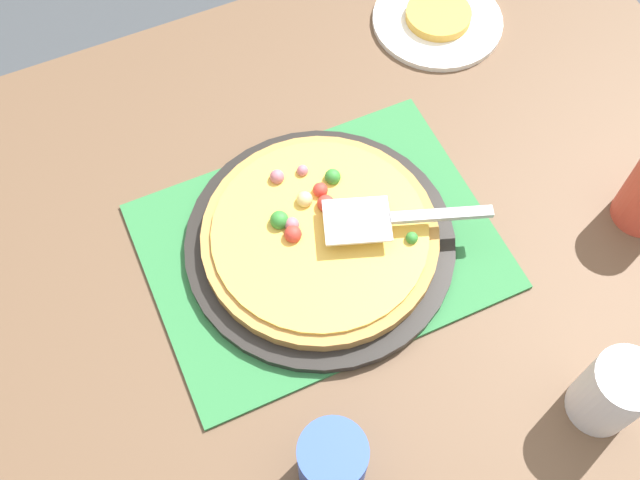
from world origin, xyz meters
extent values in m
plane|color=#3D4247|center=(0.00, 0.00, 0.00)|extent=(8.00, 8.00, 0.00)
cube|color=brown|center=(0.00, 0.00, 0.73)|extent=(1.40, 1.00, 0.03)
cube|color=brown|center=(0.64, 0.44, 0.36)|extent=(0.07, 0.07, 0.72)
cube|color=#2D753D|center=(0.00, 0.00, 0.75)|extent=(0.48, 0.36, 0.01)
cylinder|color=black|center=(0.00, 0.00, 0.76)|extent=(0.38, 0.38, 0.01)
cylinder|color=#B78442|center=(0.00, 0.00, 0.78)|extent=(0.33, 0.33, 0.02)
cylinder|color=#EAB747|center=(0.00, 0.00, 0.79)|extent=(0.30, 0.30, 0.01)
sphere|color=#B76675|center=(-0.03, 0.02, 0.80)|extent=(0.02, 0.02, 0.02)
sphere|color=red|center=(-0.04, 0.01, 0.80)|extent=(0.02, 0.02, 0.02)
sphere|color=#338433|center=(-0.05, 0.04, 0.80)|extent=(0.03, 0.03, 0.03)
sphere|color=#338433|center=(0.11, -0.06, 0.80)|extent=(0.02, 0.02, 0.02)
sphere|color=red|center=(0.02, 0.03, 0.80)|extent=(0.02, 0.02, 0.02)
sphere|color=#B76675|center=(-0.02, 0.10, 0.80)|extent=(0.02, 0.02, 0.02)
sphere|color=#B76675|center=(0.02, 0.10, 0.80)|extent=(0.02, 0.02, 0.02)
sphere|color=#338433|center=(0.05, 0.07, 0.80)|extent=(0.02, 0.02, 0.02)
sphere|color=red|center=(0.03, 0.06, 0.80)|extent=(0.02, 0.02, 0.02)
sphere|color=#E5CC7F|center=(0.00, 0.05, 0.80)|extent=(0.02, 0.02, 0.02)
cylinder|color=white|center=(0.36, 0.31, 0.76)|extent=(0.22, 0.22, 0.01)
cylinder|color=gold|center=(0.36, 0.31, 0.77)|extent=(0.11, 0.11, 0.02)
cylinder|color=white|center=(0.23, -0.36, 0.81)|extent=(0.08, 0.08, 0.12)
cylinder|color=#3351AD|center=(-0.12, -0.29, 0.81)|extent=(0.08, 0.08, 0.12)
cube|color=silver|center=(0.05, -0.02, 0.82)|extent=(0.11, 0.10, 0.00)
cube|color=#B2B2B7|center=(0.16, -0.06, 0.82)|extent=(0.14, 0.06, 0.01)
camera|label=1|loc=(-0.21, -0.45, 1.69)|focal=41.93mm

